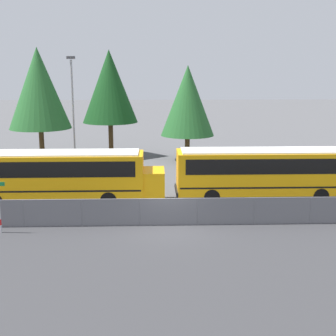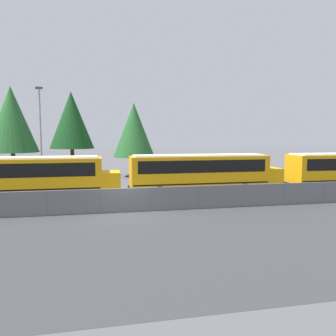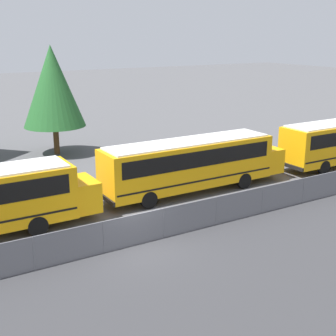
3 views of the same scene
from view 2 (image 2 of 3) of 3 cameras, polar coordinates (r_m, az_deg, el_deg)
The scene contains 9 objects.
ground_plane at distance 20.23m, azimuth -7.33°, elevation -7.66°, with size 200.00×200.00×0.00m, color #4C4C4F.
road_strip at distance 14.47m, azimuth -5.53°, elevation -13.02°, with size 97.35×12.00×0.01m.
fence at distance 20.07m, azimuth -7.36°, elevation -5.55°, with size 63.42×0.07×1.49m.
school_bus_1 at distance 24.76m, azimuth -23.38°, elevation -1.22°, with size 12.16×2.53×3.18m.
school_bus_2 at distance 25.85m, azimuth 5.99°, elevation -0.52°, with size 12.16×2.53×3.18m.
light_pole at distance 31.69m, azimuth -21.30°, elevation 5.66°, with size 0.60×0.24×8.98m.
tree_0 at distance 40.07m, azimuth -16.47°, elevation 7.99°, with size 5.09×5.09×9.80m.
tree_1 at distance 39.07m, azimuth -25.61°, elevation 7.63°, with size 5.42×5.42×9.93m.
tree_2 at distance 37.83m, azimuth -5.96°, elevation 6.58°, with size 4.75×4.75×8.40m.
Camera 2 is at (-1.40, -19.65, 4.61)m, focal length 35.00 mm.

